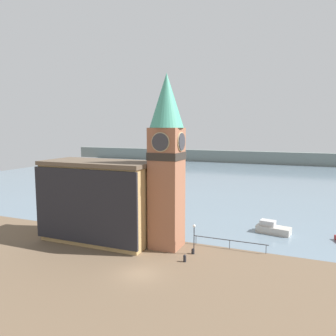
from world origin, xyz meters
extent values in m
plane|color=brown|center=(0.00, 0.00, 0.00)|extent=(160.00, 160.00, 0.00)
cube|color=slate|center=(0.00, 70.47, 0.00)|extent=(160.00, 120.00, 0.00)
cube|color=slate|center=(0.00, 110.47, 2.50)|extent=(180.00, 3.00, 5.00)
cube|color=#333338|center=(6.88, 10.22, 1.05)|extent=(9.05, 0.08, 0.08)
cylinder|color=#333338|center=(2.65, 10.22, 0.53)|extent=(0.07, 0.07, 1.05)
cylinder|color=#333338|center=(6.88, 10.22, 0.53)|extent=(0.07, 0.07, 1.05)
cylinder|color=#333338|center=(11.10, 10.22, 0.53)|extent=(0.07, 0.07, 1.05)
cube|color=#935B42|center=(-0.40, 8.01, 7.23)|extent=(3.51, 3.51, 14.46)
cube|color=#2D2823|center=(-0.40, 8.01, 11.15)|extent=(3.63, 3.63, 0.90)
cylinder|color=tan|center=(-0.40, 6.20, 12.86)|extent=(2.21, 0.12, 2.21)
cylinder|color=#333338|center=(-0.40, 6.11, 12.86)|extent=(2.01, 0.12, 2.01)
cylinder|color=tan|center=(1.41, 8.01, 12.86)|extent=(0.12, 2.21, 2.21)
cylinder|color=#333338|center=(1.50, 8.01, 12.86)|extent=(0.12, 2.01, 2.01)
cone|color=teal|center=(-0.40, 8.01, 17.62)|extent=(4.04, 4.04, 6.31)
cube|color=tan|center=(-9.40, 7.07, 4.90)|extent=(13.97, 6.21, 9.80)
cube|color=brown|center=(-9.40, 7.07, 10.05)|extent=(14.37, 6.61, 0.50)
cube|color=#232328|center=(-9.40, 3.81, 5.10)|extent=(14.47, 0.30, 9.02)
cube|color=#B7B2A8|center=(11.25, 18.36, 0.49)|extent=(4.78, 2.76, 0.97)
cube|color=#B2B2B2|center=(10.45, 18.50, 1.34)|extent=(2.20, 1.72, 0.75)
cylinder|color=black|center=(3.19, 4.48, 0.32)|extent=(0.32, 0.32, 0.64)
sphere|color=black|center=(3.19, 4.48, 0.64)|extent=(0.34, 0.34, 0.34)
cylinder|color=black|center=(3.32, 6.98, 0.23)|extent=(0.36, 0.36, 0.45)
sphere|color=black|center=(3.32, 6.98, 0.45)|extent=(0.38, 0.38, 0.38)
cylinder|color=black|center=(3.45, 6.93, 1.63)|extent=(0.10, 0.10, 3.25)
sphere|color=silver|center=(3.45, 6.93, 3.35)|extent=(0.32, 0.32, 0.32)
camera|label=1|loc=(14.53, -27.66, 14.38)|focal=35.00mm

